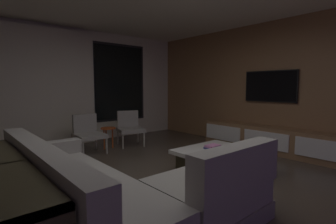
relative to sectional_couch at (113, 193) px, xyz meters
The scene contains 12 objects.
floor 1.05m from the sectional_couch, 12.24° to the left, with size 9.20×9.20×0.00m, color #473D33.
back_wall_with_window 4.08m from the sectional_couch, 76.37° to the left, with size 6.60×0.30×2.70m.
media_wall 4.19m from the sectional_couch, ahead, with size 0.12×7.80×2.70m.
sectional_couch is the anchor object (origin of this frame).
coffee_table 1.96m from the sectional_couch, ahead, with size 1.16×1.16×0.36m.
book_stack_on_coffee_table 1.99m from the sectional_couch, ahead, with size 0.25×0.21×0.06m.
accent_chair_near_window 3.40m from the sectional_couch, 55.12° to the left, with size 0.68×0.70×0.78m.
accent_chair_by_curtain 2.88m from the sectional_couch, 71.41° to the left, with size 0.55×0.57×0.78m.
side_stool 3.11m from the sectional_couch, 63.42° to the left, with size 0.32×0.32×0.46m.
media_console 3.77m from the sectional_couch, ahead, with size 0.46×3.10×0.52m.
mounted_tv 4.11m from the sectional_couch, ahead, with size 0.05×1.13×0.65m.
console_table_behind_couch 0.93m from the sectional_couch, behind, with size 0.40×2.10×0.74m.
Camera 1 is at (-2.16, -2.41, 1.34)m, focal length 27.21 mm.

